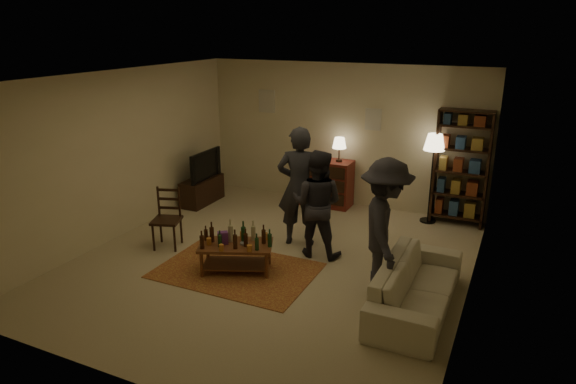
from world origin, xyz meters
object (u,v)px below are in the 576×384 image
Objects in this scene: person_left at (299,187)px; person_right at (317,204)px; floor_lamp at (434,148)px; person_by_sofa at (385,227)px; tv_stand at (202,184)px; coffee_table at (236,246)px; sofa at (416,286)px; dresser at (326,182)px; bookshelf at (461,167)px; dining_chair at (167,216)px.

person_right is at bearing 129.05° from person_left.
floor_lamp is 0.88× the size of person_by_sofa.
tv_stand is at bearing -27.53° from person_right.
coffee_table is 1.46m from person_left.
floor_lamp is (2.12, 3.13, 0.96)m from coffee_table.
person_left reaches higher than floor_lamp.
floor_lamp is 0.77× the size of sofa.
floor_lamp is (1.98, -0.06, 0.87)m from dresser.
floor_lamp is (-0.46, -0.13, 0.31)m from bookshelf.
person_by_sofa is at bearing 9.33° from coffee_table.
sofa is at bearing -52.46° from dresser.
tv_stand is (-0.69, 1.95, -0.12)m from dining_chair.
dining_chair is at bearing 10.35° from person_left.
bookshelf is at bearing 15.86° from floor_lamp.
floor_lamp reaches higher than dresser.
dresser is at bearing 42.43° from dining_chair.
tv_stand is (-2.12, 2.28, -0.00)m from coffee_table.
coffee_table is 0.61× the size of person_left.
coffee_table is 2.12m from person_by_sofa.
bookshelf is 1.26× the size of floor_lamp.
floor_lamp is at bearing -164.14° from bookshelf.
person_left is at bearing 8.81° from dining_chair.
person_right is at bearing -23.28° from tv_stand.
person_by_sofa is (1.62, -0.95, -0.05)m from person_left.
dining_chair is at bearing -70.62° from tv_stand.
dining_chair is (-1.43, 0.32, 0.12)m from coffee_table.
dresser is at bearing 22.07° from tv_stand.
coffee_table reaches higher than sofa.
person_right is (-1.71, 0.94, 0.52)m from sofa.
dresser reaches higher than tv_stand.
tv_stand is 3.23m from person_right.
person_by_sofa is (-0.55, -2.92, -0.13)m from bookshelf.
person_left is 1.88m from person_by_sofa.
person_right is 1.39m from person_by_sofa.
floor_lamp is (3.55, 2.80, 0.84)m from dining_chair.
person_right reaches higher than tv_stand.
sofa is (3.96, -0.25, -0.20)m from dining_chair.
bookshelf is 1.06× the size of person_left.
sofa is at bearing -82.31° from floor_lamp.
bookshelf is 0.97× the size of sofa.
bookshelf is at bearing -155.16° from person_left.
coffee_table is 0.85× the size of dresser.
person_left is at bearing -132.92° from floor_lamp.
person_by_sofa is at bearing -25.10° from tv_stand.
person_left is (-2.17, -1.97, -0.08)m from bookshelf.
person_by_sofa is at bearing 132.16° from person_left.
dresser reaches higher than sofa.
person_right reaches higher than dining_chair.
dresser is 0.76× the size of person_by_sofa.
tv_stand reaches higher than coffee_table.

